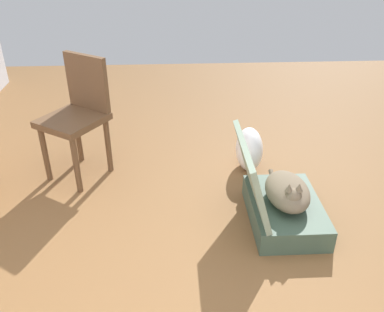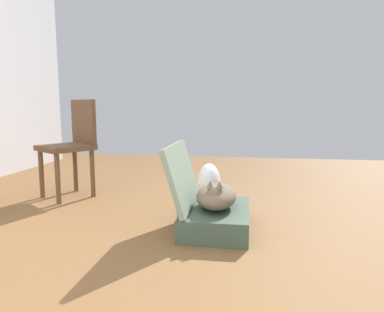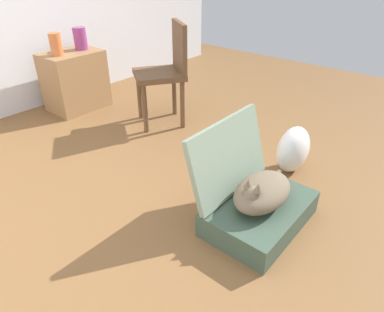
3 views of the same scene
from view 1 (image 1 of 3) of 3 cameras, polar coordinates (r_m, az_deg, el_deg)
The scene contains 6 objects.
ground_plane at distance 2.60m, azimuth 1.42°, elevation -13.50°, with size 7.68×7.68×0.00m, color brown.
suitcase_base at distance 2.87m, azimuth 12.63°, elevation -7.40°, with size 0.67×0.46×0.16m, color #384C3D.
suitcase_lid at distance 2.65m, azimuth 8.19°, elevation -2.45°, with size 0.67×0.46×0.04m, color gray.
cat at distance 2.77m, azimuth 13.03°, elevation -4.77°, with size 0.52×0.28×0.22m.
plastic_bag_white at distance 3.35m, azimuth 7.88°, elevation 0.95°, with size 0.33×0.21×0.36m, color white.
chair at distance 3.25m, azimuth -15.39°, elevation 5.77°, with size 0.59×0.58×0.93m.
Camera 1 is at (-1.88, 0.16, 1.79)m, focal length 38.68 mm.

